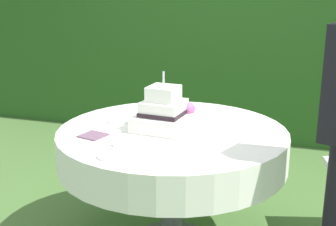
{
  "coord_description": "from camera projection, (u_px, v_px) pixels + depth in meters",
  "views": [
    {
      "loc": [
        0.75,
        -2.39,
        1.56
      ],
      "look_at": [
        -0.03,
        -0.0,
        0.85
      ],
      "focal_mm": 47.85,
      "sensor_mm": 36.0,
      "label": 1
    }
  ],
  "objects": [
    {
      "name": "foliage_hedge",
      "position": [
        241.0,
        8.0,
        4.64
      ],
      "size": [
        5.9,
        0.6,
        2.68
      ],
      "primitive_type": "cube",
      "color": "#28561E",
      "rests_on": "ground_plane"
    },
    {
      "name": "cake_table",
      "position": [
        172.0,
        147.0,
        2.66
      ],
      "size": [
        1.35,
        1.35,
        0.75
      ],
      "color": "#4C4C51",
      "rests_on": "ground_plane"
    },
    {
      "name": "wedding_cake",
      "position": [
        164.0,
        113.0,
        2.61
      ],
      "size": [
        0.33,
        0.33,
        0.34
      ],
      "color": "white",
      "rests_on": "cake_table"
    },
    {
      "name": "serving_plate_near",
      "position": [
        112.0,
        156.0,
        2.2
      ],
      "size": [
        0.15,
        0.15,
        0.01
      ],
      "primitive_type": "cylinder",
      "color": "white",
      "rests_on": "cake_table"
    },
    {
      "name": "serving_plate_far",
      "position": [
        119.0,
        121.0,
        2.78
      ],
      "size": [
        0.14,
        0.14,
        0.01
      ],
      "primitive_type": "cylinder",
      "color": "white",
      "rests_on": "cake_table"
    },
    {
      "name": "serving_plate_left",
      "position": [
        121.0,
        144.0,
        2.37
      ],
      "size": [
        0.1,
        0.1,
        0.01
      ],
      "primitive_type": "cylinder",
      "color": "white",
      "rests_on": "cake_table"
    },
    {
      "name": "napkin_stack",
      "position": [
        93.0,
        136.0,
        2.51
      ],
      "size": [
        0.16,
        0.16,
        0.01
      ],
      "primitive_type": "cube",
      "rotation": [
        0.0,
        0.0,
        -0.24
      ],
      "color": "#6B4C60",
      "rests_on": "cake_table"
    }
  ]
}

